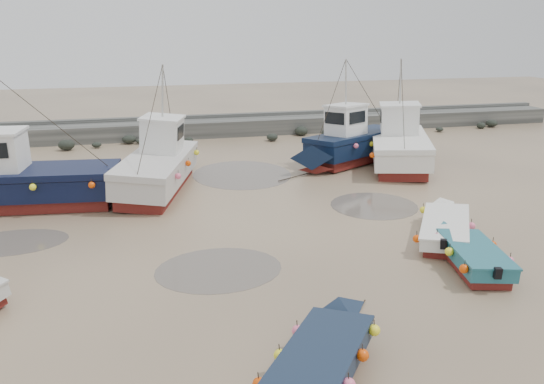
{
  "coord_description": "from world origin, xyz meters",
  "views": [
    {
      "loc": [
        -4.07,
        -18.1,
        8.01
      ],
      "look_at": [
        1.0,
        2.45,
        1.4
      ],
      "focal_mm": 35.0,
      "sensor_mm": 36.0,
      "label": 1
    }
  ],
  "objects_px": {
    "dinghy_1": "(328,351)",
    "person": "(113,208)",
    "cabin_boat_2": "(350,142)",
    "dinghy_3": "(446,224)",
    "cabin_boat_3": "(400,143)",
    "cabin_boat_0": "(14,181)",
    "dinghy_2": "(470,250)",
    "cabin_boat_1": "(159,163)"
  },
  "relations": [
    {
      "from": "dinghy_1",
      "to": "person",
      "type": "height_order",
      "value": "dinghy_1"
    },
    {
      "from": "dinghy_1",
      "to": "person",
      "type": "xyz_separation_m",
      "value": [
        -5.55,
        13.86,
        -0.55
      ]
    },
    {
      "from": "cabin_boat_2",
      "to": "person",
      "type": "bearing_deg",
      "value": 82.03
    },
    {
      "from": "dinghy_3",
      "to": "person",
      "type": "relative_size",
      "value": 3.18
    },
    {
      "from": "dinghy_1",
      "to": "cabin_boat_2",
      "type": "distance_m",
      "value": 20.69
    },
    {
      "from": "cabin_boat_3",
      "to": "cabin_boat_0",
      "type": "bearing_deg",
      "value": -148.37
    },
    {
      "from": "cabin_boat_3",
      "to": "cabin_boat_2",
      "type": "bearing_deg",
      "value": -173.07
    },
    {
      "from": "dinghy_1",
      "to": "dinghy_2",
      "type": "distance_m",
      "value": 8.19
    },
    {
      "from": "dinghy_3",
      "to": "cabin_boat_0",
      "type": "bearing_deg",
      "value": -171.68
    },
    {
      "from": "dinghy_3",
      "to": "cabin_boat_3",
      "type": "relative_size",
      "value": 0.58
    },
    {
      "from": "cabin_boat_0",
      "to": "person",
      "type": "distance_m",
      "value": 4.6
    },
    {
      "from": "dinghy_3",
      "to": "cabin_boat_1",
      "type": "xyz_separation_m",
      "value": [
        -10.75,
        9.67,
        0.77
      ]
    },
    {
      "from": "cabin_boat_0",
      "to": "cabin_boat_1",
      "type": "relative_size",
      "value": 1.02
    },
    {
      "from": "cabin_boat_2",
      "to": "person",
      "type": "distance_m",
      "value": 14.7
    },
    {
      "from": "cabin_boat_0",
      "to": "cabin_boat_1",
      "type": "xyz_separation_m",
      "value": [
        6.55,
        1.72,
        0.0
      ]
    },
    {
      "from": "cabin_boat_0",
      "to": "cabin_boat_3",
      "type": "relative_size",
      "value": 1.07
    },
    {
      "from": "cabin_boat_3",
      "to": "dinghy_3",
      "type": "bearing_deg",
      "value": -84.79
    },
    {
      "from": "dinghy_2",
      "to": "dinghy_1",
      "type": "bearing_deg",
      "value": -134.48
    },
    {
      "from": "cabin_boat_0",
      "to": "cabin_boat_2",
      "type": "distance_m",
      "value": 18.41
    },
    {
      "from": "dinghy_2",
      "to": "dinghy_3",
      "type": "height_order",
      "value": "same"
    },
    {
      "from": "cabin_boat_0",
      "to": "cabin_boat_1",
      "type": "bearing_deg",
      "value": -68.73
    },
    {
      "from": "cabin_boat_0",
      "to": "person",
      "type": "relative_size",
      "value": 5.87
    },
    {
      "from": "person",
      "to": "dinghy_3",
      "type": "bearing_deg",
      "value": 137.0
    },
    {
      "from": "cabin_boat_3",
      "to": "person",
      "type": "relative_size",
      "value": 5.47
    },
    {
      "from": "cabin_boat_1",
      "to": "dinghy_2",
      "type": "bearing_deg",
      "value": -34.14
    },
    {
      "from": "cabin_boat_0",
      "to": "cabin_boat_1",
      "type": "distance_m",
      "value": 6.77
    },
    {
      "from": "dinghy_2",
      "to": "cabin_boat_0",
      "type": "height_order",
      "value": "cabin_boat_0"
    },
    {
      "from": "cabin_boat_2",
      "to": "cabin_boat_3",
      "type": "xyz_separation_m",
      "value": [
        2.89,
        -0.83,
        -0.02
      ]
    },
    {
      "from": "dinghy_3",
      "to": "cabin_boat_2",
      "type": "distance_m",
      "value": 12.02
    },
    {
      "from": "dinghy_2",
      "to": "cabin_boat_1",
      "type": "xyz_separation_m",
      "value": [
        -10.11,
        12.21,
        0.76
      ]
    },
    {
      "from": "cabin_boat_1",
      "to": "cabin_boat_2",
      "type": "height_order",
      "value": "same"
    },
    {
      "from": "dinghy_1",
      "to": "cabin_boat_3",
      "type": "xyz_separation_m",
      "value": [
        11.04,
        18.17,
        0.77
      ]
    },
    {
      "from": "dinghy_2",
      "to": "cabin_boat_2",
      "type": "xyz_separation_m",
      "value": [
        1.31,
        14.51,
        0.79
      ]
    },
    {
      "from": "cabin_boat_1",
      "to": "cabin_boat_2",
      "type": "relative_size",
      "value": 1.17
    },
    {
      "from": "dinghy_2",
      "to": "person",
      "type": "xyz_separation_m",
      "value": [
        -12.4,
        9.37,
        -0.55
      ]
    },
    {
      "from": "dinghy_1",
      "to": "cabin_boat_1",
      "type": "distance_m",
      "value": 17.04
    },
    {
      "from": "cabin_boat_0",
      "to": "cabin_boat_2",
      "type": "xyz_separation_m",
      "value": [
        17.97,
        4.02,
        0.04
      ]
    },
    {
      "from": "dinghy_3",
      "to": "cabin_boat_1",
      "type": "height_order",
      "value": "cabin_boat_1"
    },
    {
      "from": "cabin_boat_1",
      "to": "person",
      "type": "bearing_deg",
      "value": -112.57
    },
    {
      "from": "dinghy_2",
      "to": "person",
      "type": "distance_m",
      "value": 15.55
    },
    {
      "from": "dinghy_1",
      "to": "cabin_boat_2",
      "type": "relative_size",
      "value": 0.56
    },
    {
      "from": "person",
      "to": "cabin_boat_1",
      "type": "bearing_deg",
      "value": -144.15
    }
  ]
}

